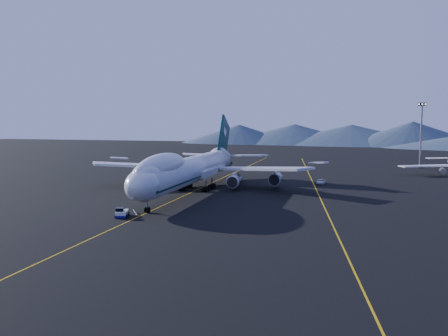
% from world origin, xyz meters
% --- Properties ---
extents(ground, '(500.00, 500.00, 0.00)m').
position_xyz_m(ground, '(0.00, 0.00, 0.00)').
color(ground, black).
rests_on(ground, ground).
extents(taxiway_line_main, '(0.25, 220.00, 0.01)m').
position_xyz_m(taxiway_line_main, '(0.00, 0.00, 0.01)').
color(taxiway_line_main, gold).
rests_on(taxiway_line_main, ground).
extents(taxiway_line_side, '(28.08, 198.09, 0.01)m').
position_xyz_m(taxiway_line_side, '(30.00, 10.00, 0.01)').
color(taxiway_line_side, gold).
rests_on(taxiway_line_side, ground).
extents(boeing_747, '(59.62, 72.43, 19.37)m').
position_xyz_m(boeing_747, '(0.00, 0.03, 5.81)').
color(boeing_747, silver).
rests_on(boeing_747, ground).
extents(pushback_tug, '(3.17, 4.44, 1.75)m').
position_xyz_m(pushback_tug, '(-3.00, -31.31, 0.55)').
color(pushback_tug, silver).
rests_on(pushback_tug, ground).
extents(service_van, '(2.35, 4.90, 1.35)m').
position_xyz_m(service_van, '(30.00, 24.60, 0.67)').
color(service_van, white).
rests_on(service_van, ground).
extents(floodlight_mast, '(2.93, 2.20, 23.73)m').
position_xyz_m(floodlight_mast, '(62.11, 78.53, 12.02)').
color(floodlight_mast, black).
rests_on(floodlight_mast, ground).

